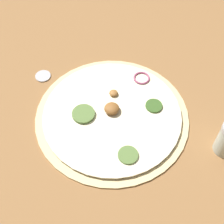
{
  "coord_description": "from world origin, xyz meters",
  "views": [
    {
      "loc": [
        -0.03,
        -0.44,
        0.63
      ],
      "look_at": [
        0.0,
        0.0,
        0.02
      ],
      "focal_mm": 50.0,
      "sensor_mm": 36.0,
      "label": 1
    }
  ],
  "objects": [
    {
      "name": "ground_plane",
      "position": [
        0.0,
        0.0,
        0.0
      ],
      "size": [
        3.0,
        3.0,
        0.0
      ],
      "primitive_type": "plane",
      "color": "olive"
    },
    {
      "name": "pizza",
      "position": [
        0.0,
        0.0,
        0.01
      ],
      "size": [
        0.37,
        0.37,
        0.03
      ],
      "color": "beige",
      "rests_on": "ground_plane"
    },
    {
      "name": "loose_cap",
      "position": [
        -0.18,
        0.14,
        0.0
      ],
      "size": [
        0.04,
        0.04,
        0.01
      ],
      "color": "#B2B2B7",
      "rests_on": "ground_plane"
    }
  ]
}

